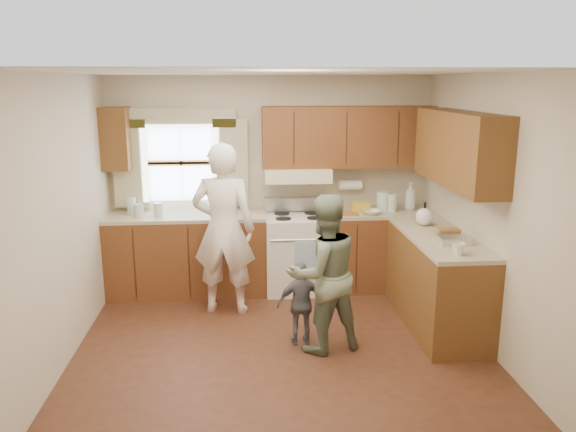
{
  "coord_description": "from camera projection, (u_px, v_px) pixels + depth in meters",
  "views": [
    {
      "loc": [
        -0.33,
        -4.89,
        2.42
      ],
      "look_at": [
        0.1,
        0.4,
        1.15
      ],
      "focal_mm": 35.0,
      "sensor_mm": 36.0,
      "label": 1
    }
  ],
  "objects": [
    {
      "name": "stove",
      "position": [
        298.0,
        252.0,
        6.64
      ],
      "size": [
        0.76,
        0.67,
        1.07
      ],
      "color": "silver",
      "rests_on": "ground"
    },
    {
      "name": "kitchen_fixtures",
      "position": [
        329.0,
        228.0,
        6.23
      ],
      "size": [
        3.8,
        2.25,
        2.15
      ],
      "color": "#4C2510",
      "rests_on": "ground"
    },
    {
      "name": "child",
      "position": [
        302.0,
        304.0,
        5.25
      ],
      "size": [
        0.48,
        0.23,
        0.8
      ],
      "primitive_type": "imported",
      "rotation": [
        0.0,
        0.0,
        3.21
      ],
      "color": "slate",
      "rests_on": "ground"
    },
    {
      "name": "woman_left",
      "position": [
        224.0,
        229.0,
        5.9
      ],
      "size": [
        0.73,
        0.54,
        1.83
      ],
      "primitive_type": "imported",
      "rotation": [
        0.0,
        0.0,
        2.98
      ],
      "color": "white",
      "rests_on": "ground"
    },
    {
      "name": "woman_right",
      "position": [
        323.0,
        274.0,
        5.07
      ],
      "size": [
        0.85,
        0.75,
        1.47
      ],
      "primitive_type": "imported",
      "rotation": [
        0.0,
        0.0,
        3.46
      ],
      "color": "#1F3924",
      "rests_on": "ground"
    },
    {
      "name": "room",
      "position": [
        281.0,
        216.0,
        5.04
      ],
      "size": [
        3.8,
        3.8,
        3.8
      ],
      "color": "#452215",
      "rests_on": "ground"
    }
  ]
}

